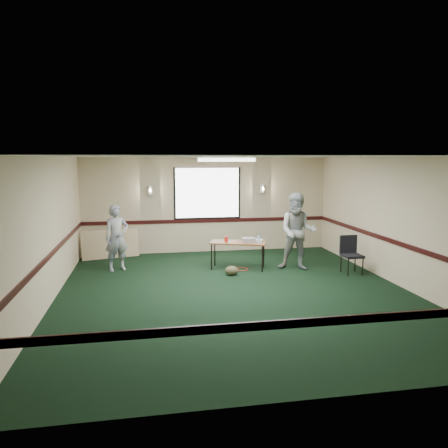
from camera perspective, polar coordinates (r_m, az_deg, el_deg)
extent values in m
plane|color=black|center=(8.87, 1.50, -8.93)|extent=(8.00, 8.00, 0.00)
plane|color=#C9B591|center=(12.47, -2.20, 2.50)|extent=(7.00, 0.00, 7.00)
plane|color=#C9B591|center=(4.80, 11.36, -7.53)|extent=(7.00, 0.00, 7.00)
plane|color=#C9B591|center=(8.57, -22.03, -0.90)|extent=(0.00, 8.00, 8.00)
plane|color=#C9B591|center=(9.88, 21.84, 0.29)|extent=(0.00, 8.00, 8.00)
plane|color=silver|center=(8.46, 1.58, 8.79)|extent=(8.00, 8.00, 0.00)
cube|color=black|center=(12.51, -2.17, 0.45)|extent=(7.00, 0.03, 0.10)
cube|color=black|center=(4.96, 11.14, -12.49)|extent=(7.00, 0.03, 0.10)
cube|color=black|center=(8.65, -21.76, -3.84)|extent=(0.03, 8.00, 0.10)
cube|color=black|center=(9.94, 21.62, -2.28)|extent=(0.03, 8.00, 0.10)
cube|color=black|center=(12.42, -2.19, 4.10)|extent=(1.90, 0.01, 1.50)
cube|color=white|center=(12.41, -2.19, 4.09)|extent=(1.80, 0.02, 1.40)
cube|color=beige|center=(12.37, -2.21, 7.65)|extent=(2.05, 0.08, 0.10)
cylinder|color=silver|center=(12.25, -9.62, 4.39)|extent=(0.16, 0.16, 0.25)
cylinder|color=silver|center=(12.70, 5.02, 4.62)|extent=(0.16, 0.16, 0.25)
cube|color=white|center=(9.44, 0.33, 8.40)|extent=(1.20, 0.32, 0.08)
cube|color=brown|center=(10.58, 1.83, -2.44)|extent=(1.43, 0.95, 0.04)
cylinder|color=black|center=(10.54, -1.65, -4.33)|extent=(0.03, 0.03, 0.63)
cylinder|color=black|center=(10.37, 5.02, -4.57)|extent=(0.03, 0.03, 0.63)
cylinder|color=black|center=(10.95, -1.21, -3.84)|extent=(0.03, 0.03, 0.63)
cylinder|color=black|center=(10.79, 5.21, -4.06)|extent=(0.03, 0.03, 0.63)
cube|color=#9B9BA4|center=(10.54, 3.20, -2.11)|extent=(0.31, 0.26, 0.10)
cube|color=white|center=(10.69, 4.57, -2.12)|extent=(0.24, 0.23, 0.05)
cylinder|color=red|center=(10.59, 0.29, -1.98)|extent=(0.08, 0.08, 0.12)
cylinder|color=#93BEF1|center=(10.39, 4.57, -2.04)|extent=(0.06, 0.06, 0.18)
ellipsoid|color=#453C27|center=(10.11, 1.02, -6.10)|extent=(0.32, 0.25, 0.22)
torus|color=red|center=(10.64, 2.34, -5.91)|extent=(0.41, 0.41, 0.02)
cube|color=tan|center=(12.14, -14.63, -2.54)|extent=(1.52, 0.59, 0.77)
cube|color=black|center=(10.58, 16.39, -4.01)|extent=(0.44, 0.44, 0.06)
cube|color=black|center=(10.71, 15.92, -2.54)|extent=(0.43, 0.06, 0.43)
cylinder|color=black|center=(10.39, 15.92, -5.50)|extent=(0.03, 0.03, 0.40)
cylinder|color=black|center=(10.56, 17.66, -5.36)|extent=(0.03, 0.03, 0.40)
cylinder|color=black|center=(10.70, 15.03, -5.06)|extent=(0.03, 0.03, 0.40)
cylinder|color=black|center=(10.87, 16.74, -4.93)|extent=(0.03, 0.03, 0.40)
imported|color=#3D4886|center=(10.73, -13.83, -1.75)|extent=(0.68, 0.57, 1.59)
imported|color=#7591B6|center=(10.61, 9.60, -0.98)|extent=(1.10, 0.98, 1.86)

